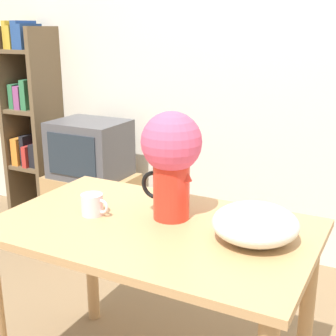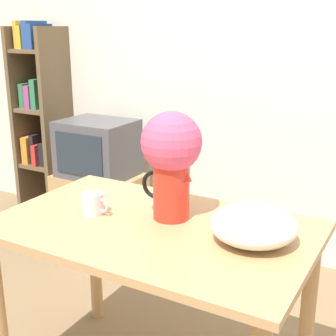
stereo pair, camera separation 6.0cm
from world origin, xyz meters
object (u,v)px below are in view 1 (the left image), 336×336
Objects in this scene: coffee_mug at (93,205)px; tv_set at (90,149)px; flower_vase at (171,155)px; white_bowl at (255,224)px.

tv_set is at bearing 127.32° from coffee_mug.
coffee_mug is (-0.29, -0.12, -0.21)m from flower_vase.
tv_set reaches higher than coffee_mug.
white_bowl is 1.79m from tv_set.
coffee_mug is 0.24× the size of tv_set.
flower_vase is at bearing 22.10° from coffee_mug.
coffee_mug is at bearing -52.68° from tv_set.
flower_vase is 0.40m from white_bowl.
white_bowl is 0.62× the size of tv_set.
coffee_mug is 0.64m from white_bowl.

